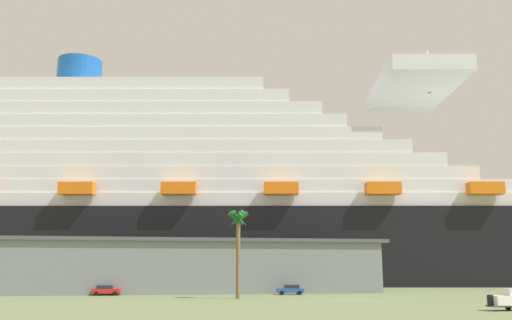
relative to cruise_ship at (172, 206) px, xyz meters
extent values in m
plane|color=#66754C|center=(26.92, -41.85, -20.27)|extent=(600.00, 600.00, 0.00)
cube|color=black|center=(4.18, -0.47, -11.01)|extent=(205.64, 56.71, 18.53)
cube|color=white|center=(4.18, -0.47, -0.11)|extent=(181.12, 51.21, 3.26)
cube|color=white|center=(0.14, 0.01, 3.15)|extent=(172.78, 49.54, 3.26)
cube|color=white|center=(-3.89, 0.49, 6.42)|extent=(160.93, 47.77, 3.26)
cube|color=white|center=(-7.93, 0.97, 9.68)|extent=(154.13, 46.75, 3.26)
cube|color=white|center=(-11.96, 1.46, 12.94)|extent=(146.07, 45.47, 3.26)
cube|color=white|center=(-16.00, 1.94, 16.21)|extent=(139.98, 44.34, 3.26)
cube|color=white|center=(-20.03, 2.42, 19.47)|extent=(131.35, 42.81, 3.26)
cube|color=white|center=(-24.07, 2.90, 22.74)|extent=(127.42, 41.84, 3.26)
cube|color=white|center=(-28.10, 3.38, 26.00)|extent=(119.69, 40.37, 3.26)
cube|color=white|center=(-32.14, 3.86, 29.27)|extent=(114.90, 39.15, 3.26)
cube|color=white|center=(64.70, -7.69, 32.90)|extent=(24.46, 38.31, 4.00)
cylinder|color=#1959B2|center=(-26.09, 3.14, 35.46)|extent=(13.15, 13.15, 9.12)
cylinder|color=silver|center=(68.73, -8.17, 36.90)|extent=(0.80, 0.80, 12.00)
cube|color=orange|center=(-21.39, -14.63, 2.17)|extent=(8.32, 4.13, 2.80)
cube|color=orange|center=(2.15, -17.44, 2.17)|extent=(8.32, 4.13, 2.80)
cube|color=orange|center=(25.69, -20.25, 2.17)|extent=(8.32, 4.13, 2.80)
cube|color=orange|center=(49.22, -23.06, 2.17)|extent=(8.32, 4.13, 2.80)
cube|color=orange|center=(72.76, -25.87, 2.17)|extent=(8.32, 4.13, 2.80)
cube|color=slate|center=(4.95, -42.17, -15.98)|extent=(66.28, 27.23, 8.59)
cube|color=#4C4C51|center=(4.95, -42.17, -11.38)|extent=(68.93, 28.31, 0.60)
cylinder|color=black|center=(37.03, -92.76, -19.95)|extent=(0.66, 0.28, 0.64)
cube|color=silver|center=(36.85, -93.70, -18.47)|extent=(0.89, 1.07, 0.70)
cube|color=black|center=(34.54, -93.91, -19.27)|extent=(0.40, 0.53, 1.10)
cylinder|color=brown|center=(11.77, -67.63, -14.79)|extent=(0.59, 0.59, 10.97)
cone|color=#195923|center=(12.16, -67.60, -9.20)|extent=(0.93, 2.72, 2.55)
cone|color=#195923|center=(12.02, -67.32, -9.20)|extent=(2.60, 2.29, 2.41)
cone|color=#195923|center=(11.76, -67.23, -9.20)|extent=(2.84, 0.72, 2.32)
cone|color=#195923|center=(11.51, -67.32, -9.20)|extent=(2.66, 2.36, 2.26)
cone|color=#195923|center=(11.39, -67.49, -9.20)|extent=(1.63, 2.79, 2.49)
cone|color=#195923|center=(11.42, -67.83, -9.20)|extent=(2.07, 2.94, 2.01)
cone|color=#195923|center=(11.50, -67.93, -9.20)|extent=(2.48, 2.29, 2.53)
cone|color=#195923|center=(11.89, -68.01, -9.20)|extent=(2.85, 1.53, 2.43)
cone|color=#195923|center=(12.07, -67.89, -9.20)|extent=(2.44, 2.65, 2.19)
sphere|color=#195923|center=(11.77, -67.63, -9.30)|extent=(1.10, 1.10, 1.10)
cube|color=#264C99|center=(21.25, -55.95, -19.59)|extent=(4.43, 2.15, 0.70)
cube|color=#1E232D|center=(21.46, -55.97, -18.97)|extent=(2.52, 1.84, 0.55)
cylinder|color=black|center=(19.76, -56.80, -19.94)|extent=(0.67, 0.26, 0.66)
cylinder|color=black|center=(19.88, -54.92, -19.94)|extent=(0.67, 0.26, 0.66)
cylinder|color=black|center=(22.61, -56.98, -19.94)|extent=(0.67, 0.26, 0.66)
cylinder|color=black|center=(22.73, -55.10, -19.94)|extent=(0.67, 0.26, 0.66)
cube|color=red|center=(-7.92, -55.35, -19.59)|extent=(4.35, 2.08, 0.70)
cube|color=#1E232D|center=(-8.14, -55.36, -18.97)|extent=(2.46, 1.83, 0.55)
cylinder|color=black|center=(-6.54, -54.33, -19.94)|extent=(0.67, 0.24, 0.66)
cylinder|color=black|center=(-6.47, -56.28, -19.94)|extent=(0.67, 0.24, 0.66)
cylinder|color=black|center=(-9.37, -54.42, -19.94)|extent=(0.67, 0.24, 0.66)
cylinder|color=black|center=(-9.31, -56.37, -19.94)|extent=(0.67, 0.24, 0.66)
camera|label=1|loc=(4.93, -147.89, -16.25)|focal=39.44mm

